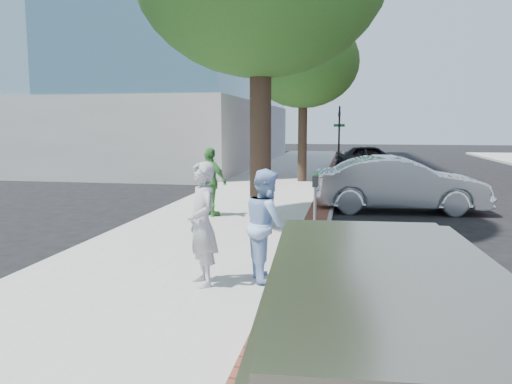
% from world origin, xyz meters
% --- Properties ---
extents(ground, '(120.00, 120.00, 0.00)m').
position_xyz_m(ground, '(0.00, 0.00, 0.00)').
color(ground, black).
rests_on(ground, ground).
extents(sidewalk, '(5.00, 60.00, 0.15)m').
position_xyz_m(sidewalk, '(-1.50, 8.00, 0.07)').
color(sidewalk, '#9E9991').
rests_on(sidewalk, ground).
extents(brick_strip, '(0.60, 60.00, 0.01)m').
position_xyz_m(brick_strip, '(0.70, 8.00, 0.15)').
color(brick_strip, brown).
rests_on(brick_strip, sidewalk).
extents(curb, '(0.10, 60.00, 0.15)m').
position_xyz_m(curb, '(1.05, 8.00, 0.07)').
color(curb, gray).
rests_on(curb, ground).
extents(office_base, '(18.20, 22.20, 4.00)m').
position_xyz_m(office_base, '(-13.00, 22.00, 2.00)').
color(office_base, gray).
rests_on(office_base, ground).
extents(signal_near, '(0.70, 0.15, 3.80)m').
position_xyz_m(signal_near, '(0.90, 22.00, 2.25)').
color(signal_near, black).
rests_on(signal_near, ground).
extents(tree_far, '(4.80, 4.80, 7.14)m').
position_xyz_m(tree_far, '(-0.50, 12.00, 5.30)').
color(tree_far, black).
rests_on(tree_far, sidewalk).
extents(parking_meter, '(0.12, 0.32, 1.47)m').
position_xyz_m(parking_meter, '(0.82, 0.73, 1.21)').
color(parking_meter, gray).
rests_on(parking_meter, sidewalk).
extents(person_gray, '(0.78, 0.84, 1.92)m').
position_xyz_m(person_gray, '(-0.68, -2.80, 1.11)').
color(person_gray, '#9B9CA0').
rests_on(person_gray, sidewalk).
extents(person_officer, '(0.95, 1.06, 1.79)m').
position_xyz_m(person_officer, '(0.25, -2.33, 1.05)').
color(person_officer, '#9CC2F1').
rests_on(person_officer, sidewalk).
extents(person_green, '(1.19, 0.90, 1.88)m').
position_xyz_m(person_green, '(-2.17, 2.96, 1.09)').
color(person_green, '#469343').
rests_on(person_green, sidewalk).
extents(sedan_silver, '(5.21, 2.13, 1.68)m').
position_xyz_m(sedan_silver, '(3.06, 5.54, 0.84)').
color(sedan_silver, silver).
rests_on(sedan_silver, ground).
extents(bg_car, '(4.48, 2.23, 1.47)m').
position_xyz_m(bg_car, '(2.84, 20.54, 0.73)').
color(bg_car, black).
rests_on(bg_car, ground).
extents(van, '(2.01, 4.60, 1.66)m').
position_xyz_m(van, '(1.79, -6.26, 0.91)').
color(van, gray).
rests_on(van, ground).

